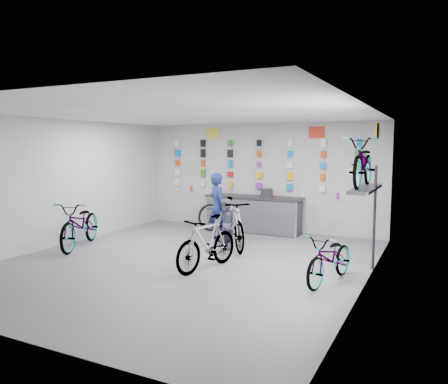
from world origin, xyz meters
The scene contains 21 objects.
floor centered at (0.00, 0.00, 0.00)m, with size 8.00×8.00×0.00m, color #57575C.
ceiling centered at (0.00, 0.00, 3.00)m, with size 8.00×8.00×0.00m, color white.
wall_back centered at (0.00, 4.00, 1.50)m, with size 7.00×7.00×0.00m, color silver.
wall_front centered at (0.00, -4.00, 1.50)m, with size 7.00×7.00×0.00m, color silver.
wall_left centered at (-3.50, 0.00, 1.50)m, with size 8.00×8.00×0.00m, color silver.
wall_right centered at (3.50, 0.00, 1.50)m, with size 8.00×8.00×0.00m, color silver.
counter centered at (0.00, 3.54, 0.49)m, with size 2.70×0.66×1.00m.
merch_wall centered at (0.01, 3.93, 1.79)m, with size 5.58×0.08×1.56m.
wall_bracket centered at (3.33, 1.20, 1.46)m, with size 0.39×1.90×2.00m.
sign_left centered at (-1.50, 3.98, 2.72)m, with size 0.42×0.02×0.30m, color gold.
sign_right centered at (1.60, 3.98, 2.72)m, with size 0.42×0.02×0.30m, color red.
sign_side centered at (3.48, 1.20, 2.65)m, with size 0.02×0.40×0.30m, color gold.
bike_left centered at (-2.90, 0.05, 0.55)m, with size 0.73×2.09×1.10m, color gray.
bike_center centered at (0.63, -0.26, 0.52)m, with size 0.49×1.73×1.04m, color gray.
bike_right centered at (2.94, -0.03, 0.44)m, with size 0.58×1.67×0.88m, color gray.
bike_service centered at (0.34, 1.52, 0.58)m, with size 0.55×1.94×1.17m, color gray.
bike_wall centered at (3.25, 1.20, 2.05)m, with size 0.63×1.80×0.95m, color gray.
clerk centered at (-0.39, 2.16, 0.85)m, with size 0.62×0.41×1.70m, color navy.
customer centered at (0.24, 1.35, 0.59)m, with size 0.57×0.44×1.17m, color #4E546C.
spare_wheel centered at (-1.13, 3.17, 0.38)m, with size 0.78×0.26×0.77m.
register centered at (0.38, 3.55, 1.11)m, with size 0.28×0.30×0.22m, color black.
Camera 1 is at (4.58, -7.45, 2.36)m, focal length 35.00 mm.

